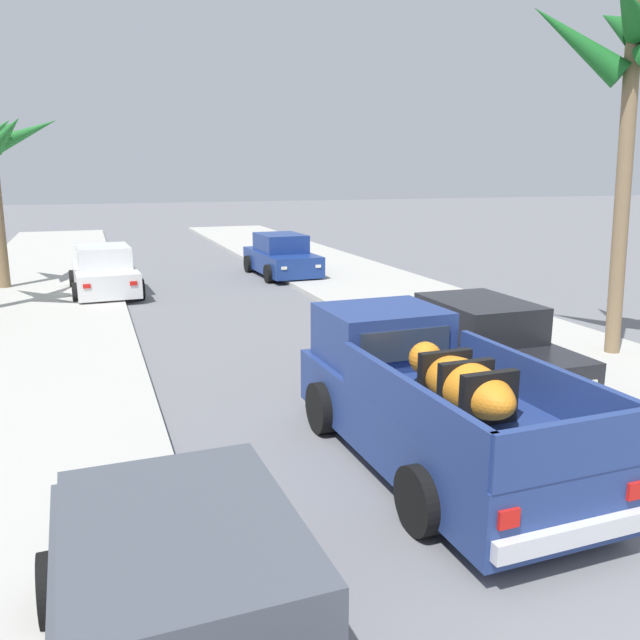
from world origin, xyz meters
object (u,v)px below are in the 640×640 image
at_px(pickup_truck, 428,401).
at_px(car_right_mid, 281,256).
at_px(palm_tree_left_fore, 639,51).
at_px(car_right_near, 184,622).
at_px(car_left_mid, 104,272).
at_px(car_left_near, 480,346).

bearing_deg(pickup_truck, car_right_mid, 80.73).
bearing_deg(pickup_truck, palm_tree_left_fore, 27.46).
relative_size(pickup_truck, car_right_near, 1.22).
xyz_separation_m(car_right_mid, palm_tree_left_fore, (3.43, -12.56, 5.27)).
bearing_deg(car_right_mid, pickup_truck, -99.27).
bearing_deg(car_right_near, pickup_truck, 40.70).
bearing_deg(pickup_truck, car_left_mid, 104.81).
distance_m(pickup_truck, car_right_near, 4.80).
xyz_separation_m(pickup_truck, car_left_mid, (-3.69, 13.94, -0.10)).
xyz_separation_m(pickup_truck, car_right_mid, (2.56, 15.67, -0.10)).
distance_m(car_left_mid, palm_tree_left_fore, 15.45).
height_order(car_left_near, car_right_mid, same).
bearing_deg(car_left_mid, car_right_near, -89.84).
distance_m(pickup_truck, car_left_near, 3.49).
bearing_deg(car_right_near, palm_tree_left_fore, 32.95).
xyz_separation_m(car_right_near, palm_tree_left_fore, (9.63, 6.24, 5.27)).
relative_size(car_right_near, palm_tree_left_fore, 0.60).
relative_size(pickup_truck, car_left_mid, 1.21).
height_order(pickup_truck, car_left_near, pickup_truck).
relative_size(car_left_mid, car_right_mid, 1.00).
relative_size(car_right_mid, palm_tree_left_fore, 0.60).
xyz_separation_m(car_left_near, car_right_near, (-6.07, -5.62, 0.00)).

